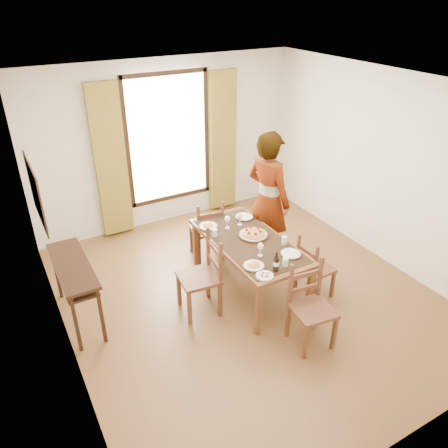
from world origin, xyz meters
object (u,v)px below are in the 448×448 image
dining_table (249,244)px  man (268,200)px  console_table (73,272)px  pasta_platter (253,232)px

dining_table → man: (0.60, 0.46, 0.30)m
console_table → man: (2.72, -0.02, 0.31)m
console_table → pasta_platter: (2.22, -0.42, 0.12)m
console_table → dining_table: console_table is taller
man → pasta_platter: bearing=115.0°
console_table → man: 2.73m
man → dining_table: bearing=113.6°
console_table → pasta_platter: 2.27m
dining_table → pasta_platter: bearing=30.4°
console_table → man: size_ratio=0.61×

